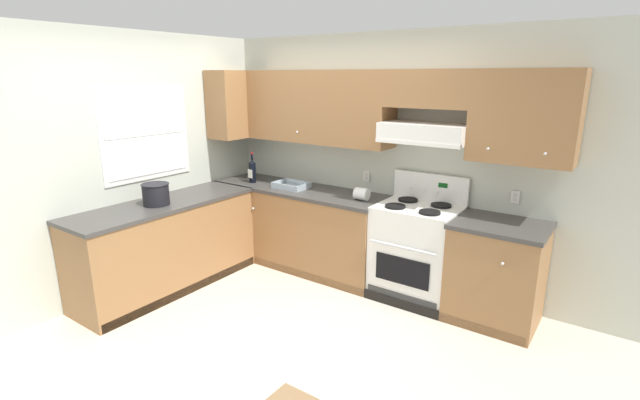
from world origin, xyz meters
TOP-DOWN VIEW (x-y plane):
  - ground_plane at (0.00, 0.00)m, footprint 7.04×7.04m
  - wall_back at (0.40, 1.53)m, footprint 4.68×0.57m
  - wall_left at (-1.59, 0.23)m, footprint 0.47×4.00m
  - counter_back_run at (0.08, 1.24)m, footprint 3.60×0.65m
  - counter_left_run at (-1.24, -0.00)m, footprint 0.63×1.91m
  - stove at (0.92, 1.25)m, footprint 0.76×0.62m
  - wine_bottle at (-1.12, 1.15)m, footprint 0.08×0.08m
  - bowl at (-0.58, 1.20)m, footprint 0.37×0.27m
  - bucket at (-1.21, -0.09)m, footprint 0.26×0.26m
  - paper_towel_roll at (0.32, 1.21)m, footprint 0.14×0.12m

SIDE VIEW (x-z plane):
  - ground_plane at x=0.00m, z-range 0.00..0.00m
  - counter_back_run at x=0.08m, z-range 0.00..0.91m
  - counter_left_run at x=-1.24m, z-range 0.00..0.91m
  - stove at x=0.92m, z-range -0.12..1.08m
  - bowl at x=-0.58m, z-range 0.90..0.96m
  - paper_towel_roll at x=0.32m, z-range 0.91..1.03m
  - bucket at x=-1.21m, z-range 0.92..1.13m
  - wine_bottle at x=-1.12m, z-range 0.87..1.23m
  - wall_left at x=-1.59m, z-range 0.07..2.62m
  - wall_back at x=0.40m, z-range 0.20..2.75m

